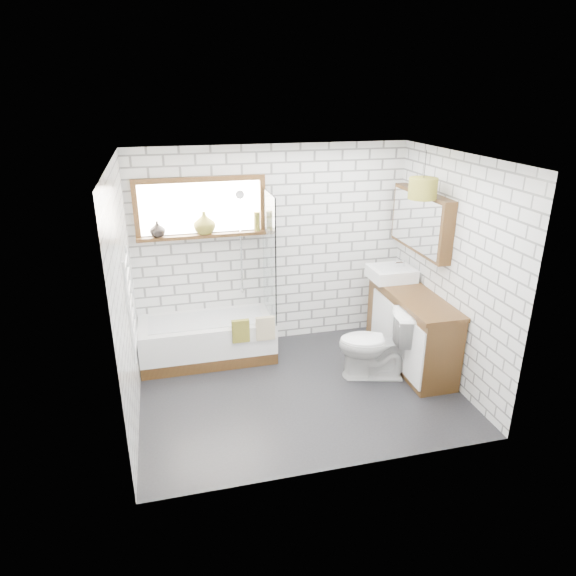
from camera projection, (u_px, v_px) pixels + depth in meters
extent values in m
cube|color=black|center=(299.00, 390.00, 5.66)|extent=(3.40, 2.60, 0.01)
cube|color=white|center=(301.00, 157.00, 4.74)|extent=(3.40, 2.60, 0.01)
cube|color=white|center=(272.00, 247.00, 6.38)|extent=(3.40, 0.01, 2.50)
cube|color=white|center=(344.00, 341.00, 4.02)|extent=(3.40, 0.01, 2.50)
cube|color=white|center=(125.00, 299.00, 4.81)|extent=(0.01, 2.60, 2.50)
cube|color=white|center=(451.00, 270.00, 5.58)|extent=(0.01, 2.60, 2.50)
cube|color=#37210F|center=(201.00, 208.00, 5.94)|extent=(1.52, 0.16, 0.68)
cube|color=white|center=(130.00, 304.00, 4.84)|extent=(0.06, 0.52, 1.00)
cube|color=#37210F|center=(421.00, 222.00, 5.96)|extent=(0.16, 1.20, 0.70)
cylinder|color=silver|center=(241.00, 243.00, 6.21)|extent=(0.02, 0.02, 1.30)
cube|color=white|center=(208.00, 339.00, 6.22)|extent=(1.59, 0.70, 0.52)
cube|color=white|center=(269.00, 255.00, 6.02)|extent=(0.02, 0.72, 1.50)
cube|color=olive|center=(241.00, 331.00, 5.89)|extent=(0.20, 0.06, 0.28)
cube|color=tan|center=(265.00, 328.00, 5.96)|extent=(0.22, 0.05, 0.29)
cube|color=#37210F|center=(411.00, 328.00, 6.08)|extent=(0.50, 1.56, 0.89)
cube|color=white|center=(391.00, 273.00, 6.32)|extent=(0.52, 0.46, 0.15)
cylinder|color=silver|center=(404.00, 268.00, 6.34)|extent=(0.04, 0.04, 0.17)
imported|color=white|center=(374.00, 344.00, 5.77)|extent=(0.65, 0.89, 0.82)
imported|color=olive|center=(204.00, 224.00, 5.99)|extent=(0.31, 0.31, 0.26)
imported|color=black|center=(158.00, 231.00, 5.88)|extent=(0.22, 0.22, 0.18)
cylinder|color=olive|center=(257.00, 223.00, 6.14)|extent=(0.08, 0.08, 0.22)
cylinder|color=olive|center=(423.00, 188.00, 5.47)|extent=(0.31, 0.31, 0.23)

